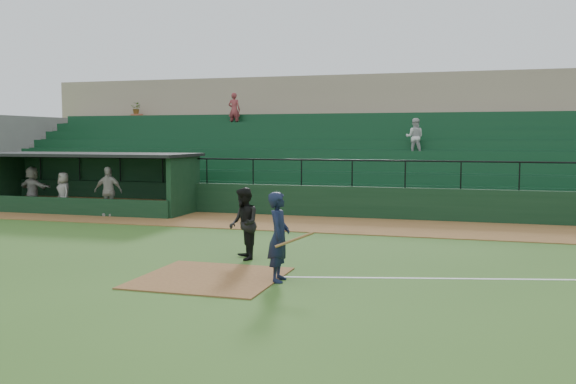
# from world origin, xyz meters

# --- Properties ---
(ground) EXTENTS (90.00, 90.00, 0.00)m
(ground) POSITION_xyz_m (0.00, 0.00, 0.00)
(ground) COLOR #2C511A
(ground) RESTS_ON ground
(warning_track) EXTENTS (40.00, 4.00, 0.03)m
(warning_track) POSITION_xyz_m (0.00, 8.00, 0.01)
(warning_track) COLOR brown
(warning_track) RESTS_ON ground
(home_plate_dirt) EXTENTS (3.00, 3.00, 0.03)m
(home_plate_dirt) POSITION_xyz_m (0.00, -1.00, 0.01)
(home_plate_dirt) COLOR brown
(home_plate_dirt) RESTS_ON ground
(stadium_structure) EXTENTS (38.00, 13.08, 6.40)m
(stadium_structure) POSITION_xyz_m (-0.00, 16.46, 2.30)
(stadium_structure) COLOR black
(stadium_structure) RESTS_ON ground
(dugout) EXTENTS (8.90, 3.20, 2.42)m
(dugout) POSITION_xyz_m (-9.75, 9.56, 1.33)
(dugout) COLOR black
(dugout) RESTS_ON ground
(batter_at_plate) EXTENTS (1.07, 0.76, 1.93)m
(batter_at_plate) POSITION_xyz_m (1.53, -0.82, 0.96)
(batter_at_plate) COLOR black
(batter_at_plate) RESTS_ON ground
(umpire) EXTENTS (1.04, 1.11, 1.82)m
(umpire) POSITION_xyz_m (-0.05, 1.26, 0.91)
(umpire) COLOR black
(umpire) RESTS_ON ground
(dugout_player_a) EXTENTS (1.17, 0.62, 1.91)m
(dugout_player_a) POSITION_xyz_m (-8.14, 7.88, 0.99)
(dugout_player_a) COLOR #A39E98
(dugout_player_a) RESTS_ON warning_track
(dugout_player_b) EXTENTS (0.96, 0.87, 1.64)m
(dugout_player_b) POSITION_xyz_m (-10.35, 8.17, 0.85)
(dugout_player_b) COLOR gray
(dugout_player_b) RESTS_ON warning_track
(dugout_player_c) EXTENTS (1.77, 0.89, 1.82)m
(dugout_player_c) POSITION_xyz_m (-12.29, 8.74, 0.94)
(dugout_player_c) COLOR #A09B96
(dugout_player_c) RESTS_ON warning_track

